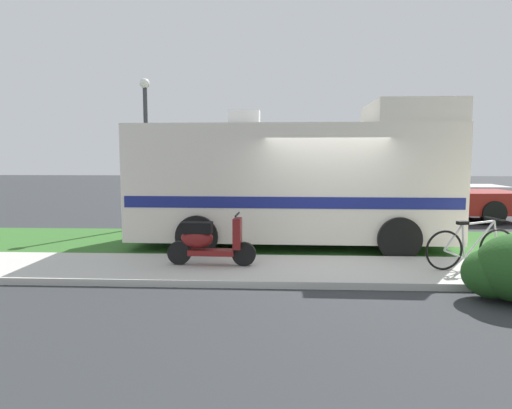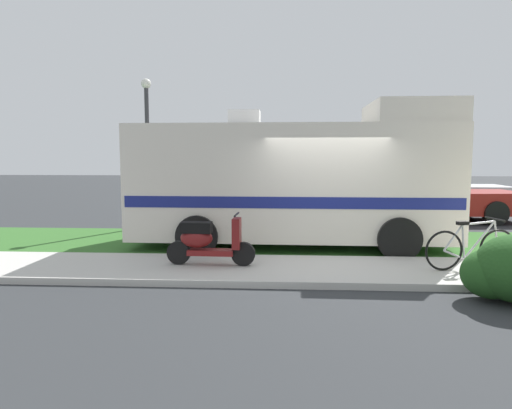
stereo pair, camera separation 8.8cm
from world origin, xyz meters
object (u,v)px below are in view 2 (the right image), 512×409
at_px(scooter, 207,241).
at_px(pickup_truck_far, 416,186).
at_px(bicycle, 471,248).
at_px(motorhome_rv, 296,180).
at_px(street_lamp_post, 147,139).
at_px(pickup_truck_near, 411,192).

relative_size(scooter, pickup_truck_far, 0.29).
bearing_deg(bicycle, motorhome_rv, 141.76).
relative_size(pickup_truck_far, street_lamp_post, 1.30).
bearing_deg(scooter, motorhome_rv, 54.24).
distance_m(motorhome_rv, pickup_truck_far, 9.48).
bearing_deg(motorhome_rv, bicycle, -38.24).
relative_size(motorhome_rv, scooter, 4.34).
bearing_deg(motorhome_rv, scooter, -125.76).
relative_size(scooter, street_lamp_post, 0.38).
height_order(pickup_truck_far, street_lamp_post, street_lamp_post).
height_order(scooter, pickup_truck_near, pickup_truck_near).
height_order(pickup_truck_near, street_lamp_post, street_lamp_post).
bearing_deg(scooter, street_lamp_post, 117.79).
bearing_deg(street_lamp_post, pickup_truck_near, 14.66).
relative_size(motorhome_rv, pickup_truck_far, 1.28).
xyz_separation_m(scooter, pickup_truck_far, (6.69, 10.36, 0.37)).
height_order(bicycle, street_lamp_post, street_lamp_post).
height_order(motorhome_rv, pickup_truck_far, motorhome_rv).
bearing_deg(pickup_truck_far, bicycle, -100.69).
xyz_separation_m(motorhome_rv, pickup_truck_far, (5.01, 8.02, -0.62)).
distance_m(bicycle, pickup_truck_far, 10.61).
relative_size(bicycle, pickup_truck_far, 0.31).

